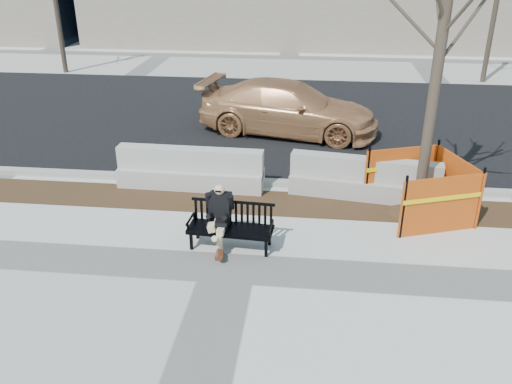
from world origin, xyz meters
TOP-DOWN VIEW (x-y plane):
  - ground at (0.00, 0.00)m, footprint 120.00×120.00m
  - mulch_strip at (0.00, 2.60)m, footprint 40.00×1.20m
  - asphalt_street at (0.00, 8.80)m, footprint 60.00×10.40m
  - curb at (0.00, 3.55)m, footprint 60.00×0.25m
  - bench at (-0.07, 0.70)m, footprint 1.62×0.68m
  - seated_man at (-0.28, 0.76)m, footprint 0.56×0.87m
  - tree_fence at (3.56, 2.43)m, footprint 3.28×3.28m
  - sedan at (0.61, 7.36)m, footprint 5.45×3.03m
  - jersey_barrier_left at (-1.38, 3.25)m, footprint 3.33×0.74m
  - jersey_barrier_right at (2.50, 3.16)m, footprint 3.28×1.11m
  - far_tree_left at (-9.35, 14.35)m, footprint 2.69×2.69m
  - far_tree_right at (8.01, 14.53)m, footprint 2.60×2.60m

SIDE VIEW (x-z plane):
  - ground at x=0.00m, z-range 0.00..0.00m
  - bench at x=-0.07m, z-range -0.42..0.42m
  - seated_man at x=-0.28m, z-range -0.59..0.59m
  - tree_fence at x=3.56m, z-range -3.20..3.20m
  - sedan at x=0.61m, z-range -0.75..0.75m
  - jersey_barrier_left at x=-1.38m, z-range -0.47..0.47m
  - jersey_barrier_right at x=2.50m, z-range -0.46..0.46m
  - far_tree_left at x=-9.35m, z-range -2.98..2.98m
  - far_tree_right at x=8.01m, z-range -2.95..2.95m
  - asphalt_street at x=0.00m, z-range 0.00..0.01m
  - mulch_strip at x=0.00m, z-range -0.01..0.01m
  - curb at x=0.00m, z-range 0.00..0.12m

